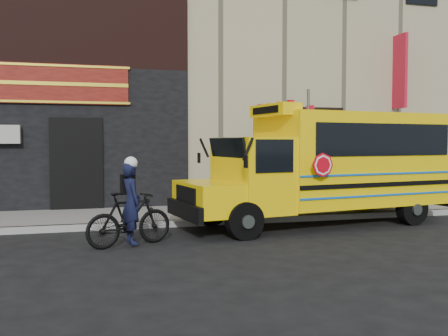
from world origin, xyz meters
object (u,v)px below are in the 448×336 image
school_bus (330,164)px  bicycle (130,219)px  cyclist (131,205)px  sign_pole (308,148)px

school_bus → bicycle: 5.30m
cyclist → school_bus: bearing=-88.7°
school_bus → cyclist: (-4.98, -1.40, -0.71)m
bicycle → cyclist: 0.27m
bicycle → cyclist: size_ratio=1.12×
bicycle → sign_pole: bearing=-84.2°
sign_pole → bicycle: 5.64m
sign_pole → cyclist: 5.54m
school_bus → sign_pole: size_ratio=2.08×
school_bus → cyclist: size_ratio=4.47×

